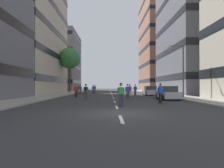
{
  "coord_description": "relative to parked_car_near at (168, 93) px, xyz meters",
  "views": [
    {
      "loc": [
        -0.58,
        -10.95,
        1.55
      ],
      "look_at": [
        0.0,
        23.45,
        1.86
      ],
      "focal_mm": 30.99,
      "sensor_mm": 36.0,
      "label": 1
    }
  ],
  "objects": [
    {
      "name": "ground_plane",
      "position": [
        -6.06,
        13.5,
        -0.7
      ],
      "size": [
        145.28,
        145.28,
        0.0
      ],
      "primitive_type": "plane",
      "color": "#333335"
    },
    {
      "name": "sidewalk_left",
      "position": [
        -15.18,
        16.52,
        -0.63
      ],
      "size": [
        3.73,
        66.59,
        0.14
      ],
      "primitive_type": "cube",
      "color": "#9E9991",
      "rests_on": "ground_plane"
    },
    {
      "name": "sidewalk_right",
      "position": [
        3.07,
        16.52,
        -0.63
      ],
      "size": [
        3.73,
        66.59,
        0.14
      ],
      "primitive_type": "cube",
      "color": "#9E9991",
      "rests_on": "ground_plane"
    },
    {
      "name": "lane_markings",
      "position": [
        -6.06,
        14.78,
        -0.7
      ],
      "size": [
        0.16,
        57.2,
        0.01
      ],
      "color": "silver",
      "rests_on": "ground_plane"
    },
    {
      "name": "building_left_mid",
      "position": [
        -24.54,
        16.3,
        13.46
      ],
      "size": [
        15.11,
        21.19,
        28.13
      ],
      "color": "#BCB29E",
      "rests_on": "ground_plane"
    },
    {
      "name": "building_left_far",
      "position": [
        -24.54,
        42.5,
        8.83
      ],
      "size": [
        15.11,
        17.32,
        18.88
      ],
      "color": "slate",
      "rests_on": "ground_plane"
    },
    {
      "name": "building_right_mid",
      "position": [
        12.43,
        16.3,
        12.32
      ],
      "size": [
        15.11,
        18.7,
        25.85
      ],
      "color": "slate",
      "rests_on": "ground_plane"
    },
    {
      "name": "building_right_far",
      "position": [
        12.43,
        42.5,
        15.02
      ],
      "size": [
        15.11,
        20.17,
        31.25
      ],
      "color": "#9E6B51",
      "rests_on": "ground_plane"
    },
    {
      "name": "parked_car_near",
      "position": [
        0.0,
        0.0,
        0.0
      ],
      "size": [
        1.82,
        4.4,
        1.52
      ],
      "color": "#B2B7BF",
      "rests_on": "ground_plane"
    },
    {
      "name": "parked_car_mid",
      "position": [
        0.0,
        9.28,
        0.0
      ],
      "size": [
        1.82,
        4.4,
        1.52
      ],
      "color": "#B2B7BF",
      "rests_on": "ground_plane"
    },
    {
      "name": "street_tree_near",
      "position": [
        -15.18,
        20.52,
        6.82
      ],
      "size": [
        4.63,
        4.63,
        9.73
      ],
      "color": "#4C3823",
      "rests_on": "sidewalk_left"
    },
    {
      "name": "streetlamp_right",
      "position": [
        2.33,
        2.32,
        3.44
      ],
      "size": [
        2.13,
        0.3,
        6.5
      ],
      "color": "#3F3F44",
      "rests_on": "sidewalk_right"
    },
    {
      "name": "skater_0",
      "position": [
        -5.69,
        -6.73,
        0.29
      ],
      "size": [
        0.55,
        0.91,
        1.78
      ],
      "color": "brown",
      "rests_on": "ground_plane"
    },
    {
      "name": "skater_1",
      "position": [
        -9.2,
        -0.08,
        0.32
      ],
      "size": [
        0.56,
        0.92,
        1.78
      ],
      "color": "brown",
      "rests_on": "ground_plane"
    },
    {
      "name": "skater_2",
      "position": [
        -4.41,
        1.09,
        0.29
      ],
      "size": [
        0.54,
        0.91,
        1.78
      ],
      "color": "brown",
      "rests_on": "ground_plane"
    },
    {
      "name": "skater_3",
      "position": [
        -2.4,
        9.11,
        0.29
      ],
      "size": [
        0.57,
        0.92,
        1.78
      ],
      "color": "brown",
      "rests_on": "ground_plane"
    },
    {
      "name": "skater_4",
      "position": [
        -9.76,
        21.97,
        0.32
      ],
      "size": [
        0.56,
        0.92,
        1.78
      ],
      "color": "brown",
      "rests_on": "ground_plane"
    },
    {
      "name": "skater_5",
      "position": [
        -12.05,
        15.29,
        0.32
      ],
      "size": [
        0.56,
        0.92,
        1.78
      ],
      "color": "brown",
      "rests_on": "ground_plane"
    },
    {
      "name": "skater_6",
      "position": [
        -3.61,
        6.14,
        0.29
      ],
      "size": [
        0.54,
        0.91,
        1.78
      ],
      "color": "brown",
      "rests_on": "ground_plane"
    },
    {
      "name": "skater_7",
      "position": [
        -10.93,
        3.72,
        0.29
      ],
      "size": [
        0.55,
        0.91,
        1.78
      ],
      "color": "brown",
      "rests_on": "ground_plane"
    },
    {
      "name": "skater_8",
      "position": [
        -9.62,
        15.78,
        0.29
      ],
      "size": [
        0.55,
        0.92,
        1.78
      ],
      "color": "brown",
      "rests_on": "ground_plane"
    },
    {
      "name": "skater_9",
      "position": [
        -2.08,
        -4.73,
        0.29
      ],
      "size": [
        0.56,
        0.92,
        1.78
      ],
      "color": "brown",
      "rests_on": "ground_plane"
    },
    {
      "name": "skater_10",
      "position": [
        -2.1,
        20.5,
        0.29
      ],
      "size": [
        0.56,
        0.92,
        1.78
      ],
      "color": "brown",
      "rests_on": "ground_plane"
    },
    {
      "name": "skater_11",
      "position": [
        -12.27,
        13.64,
        0.32
      ],
      "size": [
        0.54,
        0.91,
        1.78
      ],
      "color": "brown",
      "rests_on": "ground_plane"
    }
  ]
}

